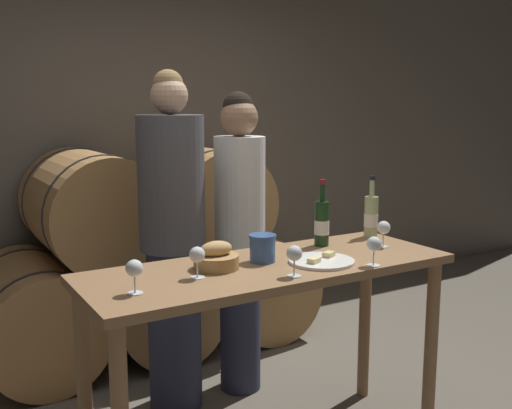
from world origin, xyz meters
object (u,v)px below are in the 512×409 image
Objects in this scene: wine_glass_far_left at (134,270)px; cheese_plate at (321,261)px; person_right at (240,237)px; wine_glass_left at (197,256)px; wine_glass_right at (374,245)px; wine_bottle_red at (322,223)px; tasting_table at (270,295)px; blue_crock at (263,247)px; person_left at (173,241)px; wine_glass_center at (294,254)px; bread_basket at (216,258)px; wine_bottle_white at (371,216)px; wine_glass_far_right at (384,229)px.

cheese_plate is at bearing -0.37° from wine_glass_far_left.
person_right reaches higher than wine_glass_left.
person_right reaches higher than wine_glass_right.
wine_bottle_red is at bearing 85.31° from wine_glass_right.
person_right reaches higher than wine_bottle_red.
wine_glass_right is (1.03, -0.16, 0.00)m from wine_glass_far_left.
blue_crock reaches higher than tasting_table.
wine_bottle_red is at bearing 13.58° from wine_glass_far_left.
wine_bottle_red is at bearing 52.93° from cheese_plate.
person_left is (-0.18, 0.68, 0.13)m from tasting_table.
tasting_table is 13.50× the size of blue_crock.
person_left is at bearing 120.27° from wine_glass_right.
bread_basket is at bearing 129.58° from wine_glass_center.
person_right is at bearing 88.46° from cheese_plate.
wine_bottle_white is 0.87m from wine_glass_center.
wine_glass_far_right reaches higher than tasting_table.
person_right is (0.23, 0.68, 0.11)m from tasting_table.
tasting_table is 0.81m from wine_bottle_white.
wine_glass_left is at bearing -146.83° from bread_basket.
bread_basket is 1.49× the size of wine_glass_far_right.
tasting_table is 0.51m from wine_bottle_red.
person_right reaches higher than wine_bottle_white.
person_right is at bearing 49.93° from wine_glass_left.
bread_basket is 0.35m from wine_glass_center.
wine_glass_far_right is at bearing -59.03° from person_right.
tasting_table is at bearing 4.94° from wine_glass_left.
wine_glass_center is at bearing -105.44° from person_right.
wine_bottle_red reaches higher than tasting_table.
bread_basket is at bearing 178.92° from blue_crock.
wine_bottle_red is 0.57m from wine_glass_center.
wine_bottle_white is (0.52, -0.50, 0.15)m from person_right.
cheese_plate is (-0.54, -0.29, -0.10)m from wine_bottle_white.
wine_bottle_red is 2.54× the size of wine_glass_right.
wine_bottle_white is 1.14m from wine_glass_left.
person_left is 13.75× the size of wine_glass_center.
person_left reaches higher than wine_glass_far_right.
cheese_plate is at bearing -127.07° from wine_bottle_red.
person_right is 5.10× the size of wine_bottle_red.
bread_basket is (-0.47, -0.63, 0.08)m from person_right.
wine_glass_far_right reaches higher than cheese_plate.
cheese_plate is at bearing -63.81° from person_left.
wine_bottle_red is 1.13× the size of cheese_plate.
wine_glass_right is 1.00× the size of wine_glass_far_right.
cheese_plate is at bearing 26.72° from wine_glass_center.
wine_bottle_red is 0.30m from wine_glass_far_right.
tasting_table is 0.93× the size of person_left.
wine_bottle_red is 1.70× the size of bread_basket.
blue_crock is at bearing -164.83° from wine_bottle_red.
wine_glass_center is at bearing -27.54° from wine_glass_left.
wine_glass_right is at bearing -9.04° from wine_glass_far_left.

